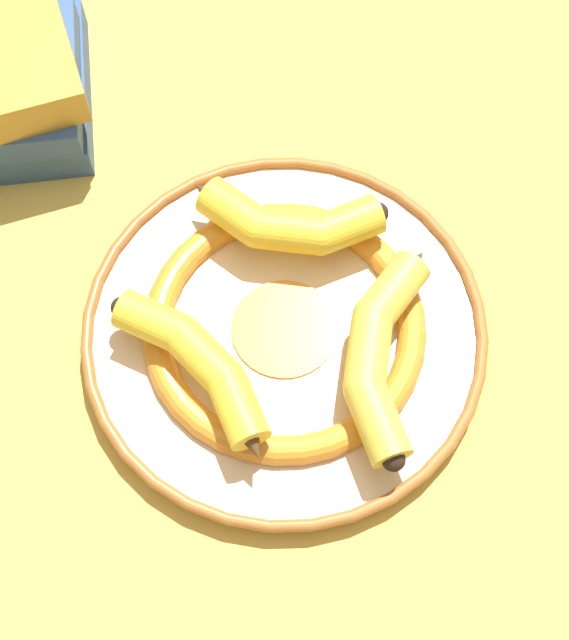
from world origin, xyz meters
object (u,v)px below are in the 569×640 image
Objects in this scene: banana_c at (286,222)px; book_stack at (16,74)px; decorative_bowl at (284,330)px; banana_b at (200,364)px; banana_a at (380,350)px.

book_stack is at bearing 154.93° from banana_c.
book_stack is (0.30, -0.09, -0.00)m from banana_c.
decorative_bowl is 0.10m from banana_c.
banana_c reaches higher than decorative_bowl.
banana_b is at bearing -159.09° from book_stack.
banana_b is (0.14, 0.05, -0.00)m from banana_a.
decorative_bowl is at bearing -83.32° from banana_c.
banana_b is at bearing -110.18° from banana_c.
banana_b is at bearing -76.58° from banana_a.
banana_a reaches higher than decorative_bowl.
banana_c is (-0.03, -0.15, 0.00)m from banana_b.
banana_b reaches higher than decorative_bowl.
banana_b is 0.16m from banana_c.
decorative_bowl is at bearing -99.59° from banana_b.
banana_c reaches higher than banana_a.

